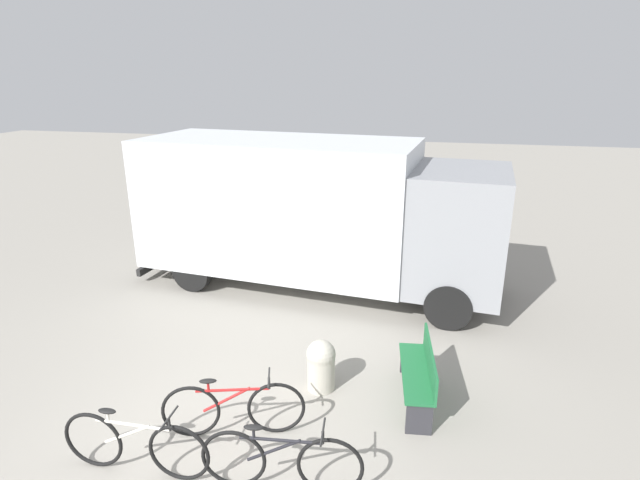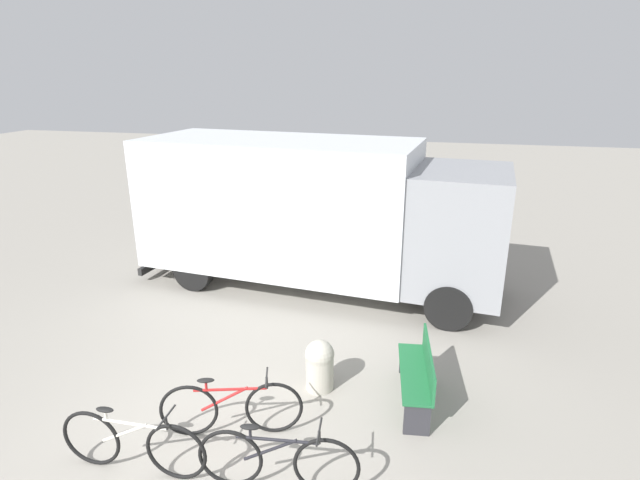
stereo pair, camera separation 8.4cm
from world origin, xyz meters
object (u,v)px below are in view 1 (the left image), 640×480
(bicycle_middle, at_px, (233,408))
(bicycle_far, at_px, (281,461))
(delivery_truck, at_px, (312,209))
(park_bench, at_px, (421,372))
(bicycle_near, at_px, (135,445))
(bollard_near_bench, at_px, (321,364))

(bicycle_middle, height_order, bicycle_far, same)
(delivery_truck, distance_m, park_bench, 4.64)
(park_bench, height_order, bicycle_far, park_bench)
(bicycle_middle, relative_size, bicycle_far, 0.97)
(bicycle_near, xyz_separation_m, bicycle_middle, (0.86, 0.87, 0.00))
(park_bench, bearing_deg, bicycle_near, 116.80)
(bicycle_near, bearing_deg, bicycle_middle, 43.76)
(bicycle_middle, bearing_deg, park_bench, 11.68)
(bicycle_near, relative_size, bicycle_far, 1.00)
(bicycle_near, relative_size, bollard_near_bench, 2.35)
(bollard_near_bench, bearing_deg, delivery_truck, 105.29)
(delivery_truck, relative_size, park_bench, 5.07)
(bicycle_near, height_order, bicycle_far, same)
(park_bench, bearing_deg, bicycle_middle, 111.38)
(park_bench, bearing_deg, bollard_near_bench, 83.57)
(park_bench, xyz_separation_m, bollard_near_bench, (-1.44, -0.01, -0.06))
(park_bench, bearing_deg, delivery_truck, 26.68)
(bollard_near_bench, bearing_deg, bicycle_middle, -125.41)
(delivery_truck, height_order, bollard_near_bench, delivery_truck)
(bicycle_middle, distance_m, bollard_near_bench, 1.51)
(delivery_truck, distance_m, bicycle_far, 5.94)
(bicycle_far, distance_m, bollard_near_bench, 1.96)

